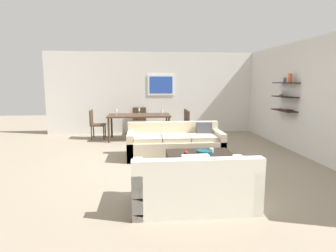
{
  "coord_description": "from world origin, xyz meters",
  "views": [
    {
      "loc": [
        -0.78,
        -5.95,
        1.74
      ],
      "look_at": [
        -0.19,
        0.2,
        0.75
      ],
      "focal_mm": 29.91,
      "sensor_mm": 36.0,
      "label": 1
    }
  ],
  "objects": [
    {
      "name": "coffee_table",
      "position": [
        0.32,
        -0.93,
        0.19
      ],
      "size": [
        1.24,
        1.0,
        0.38
      ],
      "color": "black",
      "rests_on": "ground"
    },
    {
      "name": "sofa_beige",
      "position": [
        -0.01,
        0.34,
        0.29
      ],
      "size": [
        2.17,
        0.9,
        0.78
      ],
      "color": "beige",
      "rests_on": "ground"
    },
    {
      "name": "ground_plane",
      "position": [
        0.0,
        0.0,
        0.0
      ],
      "size": [
        18.0,
        18.0,
        0.0
      ],
      "primitive_type": "plane",
      "color": "gray"
    },
    {
      "name": "dining_chair_head",
      "position": [
        -0.86,
        3.29,
        0.5
      ],
      "size": [
        0.44,
        0.44,
        0.88
      ],
      "color": "#422D1E",
      "rests_on": "ground"
    },
    {
      "name": "apple_on_coffee_table",
      "position": [
        0.04,
        -0.91,
        0.42
      ],
      "size": [
        0.07,
        0.07,
        0.07
      ],
      "primitive_type": "sphere",
      "color": "red",
      "rests_on": "coffee_table"
    },
    {
      "name": "dining_chair_right_far",
      "position": [
        0.48,
        2.63,
        0.5
      ],
      "size": [
        0.44,
        0.44,
        0.88
      ],
      "color": "#422D1E",
      "rests_on": "ground"
    },
    {
      "name": "decorative_bowl",
      "position": [
        0.41,
        -0.85,
        0.41
      ],
      "size": [
        0.31,
        0.31,
        0.06
      ],
      "color": "navy",
      "rests_on": "coffee_table"
    },
    {
      "name": "dining_chair_left_far",
      "position": [
        -2.19,
        2.63,
        0.5
      ],
      "size": [
        0.44,
        0.44,
        0.88
      ],
      "color": "#422D1E",
      "rests_on": "ground"
    },
    {
      "name": "wine_glass_head",
      "position": [
        -0.86,
        2.82,
        0.86
      ],
      "size": [
        0.06,
        0.06,
        0.17
      ],
      "color": "silver",
      "rests_on": "dining_table"
    },
    {
      "name": "dining_table",
      "position": [
        -0.86,
        2.43,
        0.68
      ],
      "size": [
        1.85,
        0.92,
        0.75
      ],
      "color": "#422D1E",
      "rests_on": "ground"
    },
    {
      "name": "wine_glass_left_far",
      "position": [
        -1.54,
        2.54,
        0.88
      ],
      "size": [
        0.07,
        0.07,
        0.18
      ],
      "color": "silver",
      "rests_on": "dining_table"
    },
    {
      "name": "dining_chair_right_near",
      "position": [
        0.48,
        2.22,
        0.5
      ],
      "size": [
        0.44,
        0.44,
        0.88
      ],
      "color": "#422D1E",
      "rests_on": "ground"
    },
    {
      "name": "candle_jar",
      "position": [
        0.56,
        -0.8,
        0.42
      ],
      "size": [
        0.08,
        0.08,
        0.08
      ],
      "primitive_type": "cylinder",
      "color": "silver",
      "rests_on": "coffee_table"
    },
    {
      "name": "right_wall_shelf_unit",
      "position": [
        3.03,
        0.61,
        1.35
      ],
      "size": [
        0.34,
        8.2,
        2.7
      ],
      "color": "silver",
      "rests_on": "ground"
    },
    {
      "name": "loveseat_white",
      "position": [
        -0.07,
        -2.28,
        0.29
      ],
      "size": [
        1.69,
        0.9,
        0.78
      ],
      "color": "silver",
      "rests_on": "ground"
    },
    {
      "name": "back_wall_unit",
      "position": [
        0.29,
        3.53,
        1.35
      ],
      "size": [
        8.4,
        0.09,
        2.7
      ],
      "color": "silver",
      "rests_on": "ground"
    },
    {
      "name": "wine_glass_right_near",
      "position": [
        -0.17,
        2.31,
        0.86
      ],
      "size": [
        0.07,
        0.07,
        0.16
      ],
      "color": "silver",
      "rests_on": "dining_table"
    }
  ]
}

